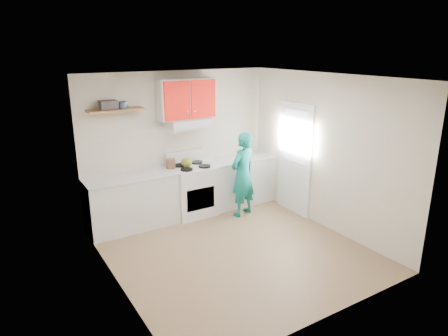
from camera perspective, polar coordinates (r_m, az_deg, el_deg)
floor at (r=6.29m, az=1.51°, el=-11.55°), size 3.80×3.80×0.00m
ceiling at (r=5.54m, az=1.72°, el=12.79°), size 3.60×3.80×0.04m
back_wall at (r=7.39m, az=-6.53°, el=3.53°), size 3.60×0.04×2.60m
front_wall at (r=4.42m, az=15.34°, el=-6.33°), size 3.60×0.04×2.60m
left_wall at (r=5.07m, az=-15.67°, el=-3.31°), size 0.04×3.80×2.60m
right_wall at (r=6.90m, az=14.20°, el=2.16°), size 0.04×3.80×2.60m
door at (r=7.44m, az=10.08°, el=1.29°), size 0.05×0.85×2.05m
door_glass at (r=7.32m, az=10.09°, el=4.46°), size 0.01×0.55×0.95m
counter_left at (r=7.01m, az=-12.94°, el=-4.84°), size 1.52×0.60×0.90m
counter_right at (r=7.92m, az=2.09°, el=-1.86°), size 1.32×0.60×0.90m
stove at (r=7.39m, az=-4.52°, el=-3.21°), size 0.76×0.65×0.92m
range_hood at (r=7.16m, az=-5.14°, el=6.37°), size 0.76×0.44×0.15m
upper_cabinets at (r=7.14m, az=-5.44°, el=9.79°), size 1.02×0.33×0.70m
shelf at (r=6.71m, az=-15.15°, el=7.96°), size 0.90×0.30×0.04m
books at (r=6.68m, az=-16.14°, el=8.62°), size 0.28×0.20×0.14m
tin at (r=6.75m, az=-14.24°, el=8.71°), size 0.19×0.19×0.11m
kettle at (r=7.21m, az=-5.35°, el=0.82°), size 0.26×0.26×0.17m
crock at (r=7.16m, az=-7.59°, el=0.55°), size 0.19×0.19×0.20m
cutting_board at (r=7.54m, az=0.45°, el=0.84°), size 0.29×0.22×0.02m
silicone_mat at (r=7.99m, az=5.37°, el=1.65°), size 0.34×0.29×0.01m
person at (r=7.25m, az=2.69°, el=-0.94°), size 0.65×0.52×1.55m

